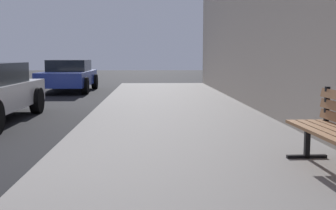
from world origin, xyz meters
The scene contains 2 objects.
sidewalk centered at (4.00, 0.00, 0.07)m, with size 4.00×32.00×0.15m, color gray.
car_blue centered at (0.05, 13.19, 0.65)m, with size 1.95×4.27×1.27m.
Camera 1 is at (3.35, -4.12, 1.40)m, focal length 45.22 mm.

